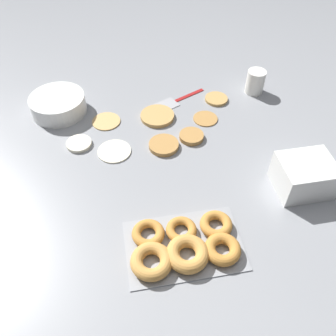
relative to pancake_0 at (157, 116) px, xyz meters
name	(u,v)px	position (x,y,z in m)	size (l,w,h in m)	color
ground_plane	(161,151)	(-0.01, -0.17, -0.01)	(3.00, 3.00, 0.00)	gray
pancake_0	(157,116)	(0.00, 0.00, 0.00)	(0.12, 0.12, 0.01)	tan
pancake_1	(205,118)	(0.17, -0.04, 0.00)	(0.09, 0.09, 0.01)	#B27F42
pancake_2	(114,151)	(-0.16, -0.15, 0.00)	(0.11, 0.11, 0.01)	silver
pancake_3	(106,121)	(-0.18, 0.01, 0.00)	(0.10, 0.10, 0.01)	tan
pancake_4	(164,145)	(0.00, -0.15, 0.00)	(0.10, 0.10, 0.02)	#B27F42
pancake_5	(216,99)	(0.23, 0.06, 0.00)	(0.08, 0.08, 0.01)	tan
pancake_6	(79,144)	(-0.27, -0.09, 0.00)	(0.08, 0.08, 0.01)	silver
pancake_7	(191,136)	(0.09, -0.13, 0.00)	(0.08, 0.08, 0.02)	#B27F42
donut_tray	(184,246)	(-0.02, -0.53, 0.01)	(0.30, 0.19, 0.04)	#93969B
batter_bowl	(58,104)	(-0.34, 0.10, 0.03)	(0.19, 0.19, 0.06)	white
container_stack	(304,175)	(0.36, -0.39, 0.04)	(0.15, 0.13, 0.10)	white
paper_cup	(255,82)	(0.39, 0.09, 0.04)	(0.07, 0.07, 0.09)	white
spatula	(169,103)	(0.06, 0.07, 0.00)	(0.23, 0.13, 0.01)	maroon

